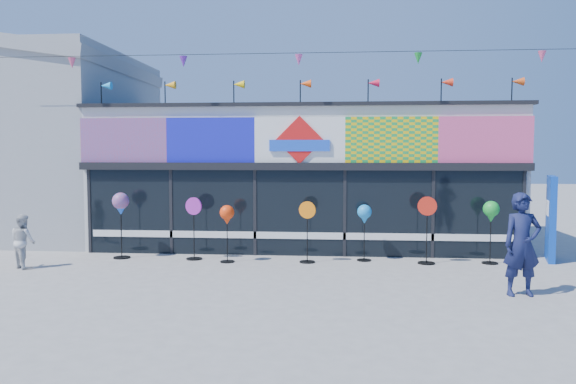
# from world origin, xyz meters

# --- Properties ---
(ground) EXTENTS (80.00, 80.00, 0.00)m
(ground) POSITION_xyz_m (0.00, 0.00, 0.00)
(ground) COLOR gray
(ground) RESTS_ON ground
(kite_shop) EXTENTS (16.00, 5.70, 5.31)m
(kite_shop) POSITION_xyz_m (0.00, 5.94, 2.05)
(kite_shop) COLOR silver
(kite_shop) RESTS_ON ground
(neighbour_building) EXTENTS (8.18, 7.20, 6.87)m
(neighbour_building) POSITION_xyz_m (-10.00, 7.00, 3.20)
(neighbour_building) COLOR #949799
(neighbour_building) RESTS_ON ground
(blue_sign) EXTENTS (0.44, 1.09, 2.17)m
(blue_sign) POSITION_xyz_m (6.44, 3.27, 1.09)
(blue_sign) COLOR #0A39A4
(blue_sign) RESTS_ON ground
(spinner_0) EXTENTS (0.44, 0.44, 1.72)m
(spinner_0) POSITION_xyz_m (-4.63, 2.68, 1.38)
(spinner_0) COLOR black
(spinner_0) RESTS_ON ground
(spinner_1) EXTENTS (0.45, 0.41, 1.61)m
(spinner_1) POSITION_xyz_m (-2.69, 2.67, 0.85)
(spinner_1) COLOR black
(spinner_1) RESTS_ON ground
(spinner_2) EXTENTS (0.37, 0.37, 1.45)m
(spinner_2) POSITION_xyz_m (-1.76, 2.37, 1.16)
(spinner_2) COLOR black
(spinner_2) RESTS_ON ground
(spinner_3) EXTENTS (0.43, 0.39, 1.55)m
(spinner_3) POSITION_xyz_m (0.25, 2.50, 0.82)
(spinner_3) COLOR black
(spinner_3) RESTS_ON ground
(spinner_4) EXTENTS (0.37, 0.37, 1.44)m
(spinner_4) POSITION_xyz_m (1.69, 2.85, 1.16)
(spinner_4) COLOR black
(spinner_4) RESTS_ON ground
(spinner_5) EXTENTS (0.47, 0.43, 1.68)m
(spinner_5) POSITION_xyz_m (3.22, 2.59, 0.89)
(spinner_5) COLOR black
(spinner_5) RESTS_ON ground
(spinner_6) EXTENTS (0.40, 0.40, 1.57)m
(spinner_6) POSITION_xyz_m (4.80, 2.73, 1.26)
(spinner_6) COLOR black
(spinner_6) RESTS_ON ground
(adult_man) EXTENTS (0.78, 0.56, 2.00)m
(adult_man) POSITION_xyz_m (4.54, -0.44, 1.00)
(adult_man) COLOR #141A40
(adult_man) RESTS_ON ground
(child) EXTENTS (0.73, 0.65, 1.30)m
(child) POSITION_xyz_m (-6.50, 1.27, 0.65)
(child) COLOR silver
(child) RESTS_ON ground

